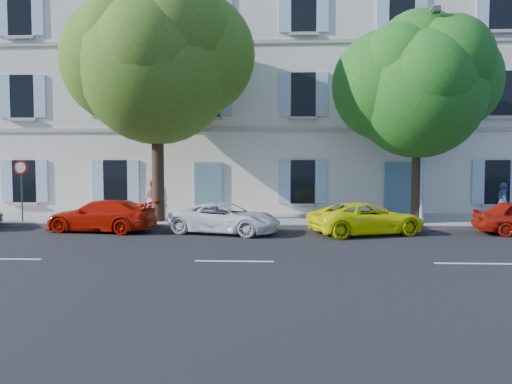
# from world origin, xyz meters

# --- Properties ---
(ground) EXTENTS (90.00, 90.00, 0.00)m
(ground) POSITION_xyz_m (0.00, 0.00, 0.00)
(ground) COLOR black
(sidewalk) EXTENTS (36.00, 4.50, 0.15)m
(sidewalk) POSITION_xyz_m (0.00, 4.45, 0.07)
(sidewalk) COLOR #A09E96
(sidewalk) RESTS_ON ground
(kerb) EXTENTS (36.00, 0.16, 0.16)m
(kerb) POSITION_xyz_m (0.00, 2.28, 0.08)
(kerb) COLOR #9E998E
(kerb) RESTS_ON ground
(building) EXTENTS (28.00, 7.00, 12.00)m
(building) POSITION_xyz_m (0.00, 10.20, 6.00)
(building) COLOR beige
(building) RESTS_ON ground
(car_red_coupe) EXTENTS (4.20, 2.26, 1.16)m
(car_red_coupe) POSITION_xyz_m (-5.30, 1.16, 0.58)
(car_red_coupe) COLOR #BE1405
(car_red_coupe) RESTS_ON ground
(car_white_coupe) EXTENTS (4.24, 2.83, 1.08)m
(car_white_coupe) POSITION_xyz_m (-0.77, 0.91, 0.54)
(car_white_coupe) COLOR white
(car_white_coupe) RESTS_ON ground
(car_yellow_supercar) EXTENTS (4.41, 3.09, 1.12)m
(car_yellow_supercar) POSITION_xyz_m (4.16, 0.90, 0.56)
(car_yellow_supercar) COLOR #F6F80A
(car_yellow_supercar) RESTS_ON ground
(tree_left) EXTENTS (6.10, 6.10, 9.46)m
(tree_left) POSITION_xyz_m (-3.72, 3.22, 6.24)
(tree_left) COLOR #3A2819
(tree_left) RESTS_ON sidewalk
(tree_right) EXTENTS (5.12, 5.12, 7.89)m
(tree_right) POSITION_xyz_m (6.50, 3.27, 5.21)
(tree_right) COLOR #3A2819
(tree_right) RESTS_ON sidewalk
(road_sign) EXTENTS (0.56, 0.09, 2.42)m
(road_sign) POSITION_xyz_m (-9.13, 2.85, 1.90)
(road_sign) COLOR #383A3D
(road_sign) RESTS_ON sidewalk
(street_lamp) EXTENTS (0.31, 1.69, 7.89)m
(street_lamp) POSITION_xyz_m (6.62, 2.87, 4.62)
(street_lamp) COLOR #7293BF
(street_lamp) RESTS_ON sidewalk
(pedestrian_a) EXTENTS (0.70, 0.56, 1.66)m
(pedestrian_a) POSITION_xyz_m (-3.72, 3.57, 0.98)
(pedestrian_a) COLOR white
(pedestrian_a) RESTS_ON sidewalk
(pedestrian_b) EXTENTS (0.98, 0.89, 1.64)m
(pedestrian_b) POSITION_xyz_m (-4.15, 4.08, 0.97)
(pedestrian_b) COLOR #AD6E7A
(pedestrian_b) RESTS_ON sidewalk
(pedestrian_c) EXTENTS (0.53, 0.97, 1.57)m
(pedestrian_c) POSITION_xyz_m (9.84, 3.36, 0.93)
(pedestrian_c) COLOR slate
(pedestrian_c) RESTS_ON sidewalk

